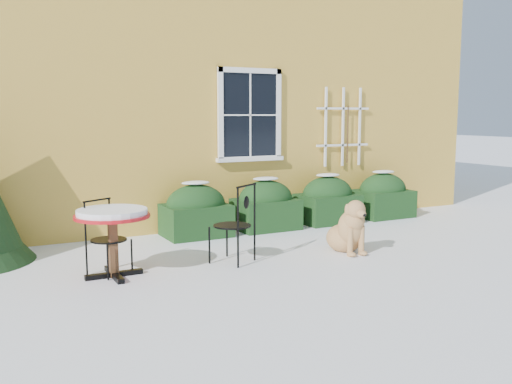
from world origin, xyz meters
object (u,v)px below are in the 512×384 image
patio_chair_near (235,223)px  patio_chair_far (106,237)px  bistro_table (112,221)px  dog (349,230)px

patio_chair_near → patio_chair_far: bearing=-41.9°
bistro_table → patio_chair_near: (1.63, -0.06, -0.17)m
patio_chair_near → patio_chair_far: (-1.66, 0.25, -0.07)m
patio_chair_near → patio_chair_far: patio_chair_near is taller
patio_chair_far → dog: size_ratio=1.05×
patio_chair_near → dog: (1.69, -0.26, -0.21)m
bistro_table → dog: 3.35m
bistro_table → dog: bistro_table is taller
patio_chair_near → dog: size_ratio=1.20×
bistro_table → patio_chair_far: patio_chair_far is taller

